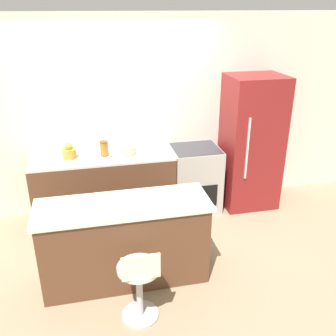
{
  "coord_description": "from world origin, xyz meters",
  "views": [
    {
      "loc": [
        -0.42,
        -4.21,
        2.68
      ],
      "look_at": [
        0.44,
        -0.34,
        0.93
      ],
      "focal_mm": 40.0,
      "sensor_mm": 36.0,
      "label": 1
    }
  ],
  "objects": [
    {
      "name": "canister_jar",
      "position": [
        -0.24,
        0.32,
        0.99
      ],
      "size": [
        0.11,
        0.11,
        0.19
      ],
      "color": "#9E6623",
      "rests_on": "back_counter"
    },
    {
      "name": "ground_plane",
      "position": [
        0.0,
        0.0,
        0.0
      ],
      "size": [
        14.0,
        14.0,
        0.0
      ],
      "primitive_type": "plane",
      "color": "#998466"
    },
    {
      "name": "back_counter",
      "position": [
        -0.27,
        0.31,
        0.45
      ],
      "size": [
        1.82,
        0.58,
        0.9
      ],
      "color": "brown",
      "rests_on": "ground_plane"
    },
    {
      "name": "kitchen_island",
      "position": [
        -0.15,
        -0.99,
        0.45
      ],
      "size": [
        1.72,
        0.59,
        0.89
      ],
      "color": "brown",
      "rests_on": "ground_plane"
    },
    {
      "name": "stool_chair",
      "position": [
        -0.09,
        -1.59,
        0.4
      ],
      "size": [
        0.38,
        0.38,
        0.8
      ],
      "color": "#B7B7BC",
      "rests_on": "ground_plane"
    },
    {
      "name": "kettle",
      "position": [
        -0.68,
        0.32,
        0.98
      ],
      "size": [
        0.18,
        0.18,
        0.2
      ],
      "color": "#B29333",
      "rests_on": "back_counter"
    },
    {
      "name": "refrigerator",
      "position": [
        1.76,
        0.28,
        0.92
      ],
      "size": [
        0.74,
        0.66,
        1.84
      ],
      "color": "maroon",
      "rests_on": "ground_plane"
    },
    {
      "name": "oven_range",
      "position": [
        0.97,
        0.31,
        0.45
      ],
      "size": [
        0.65,
        0.59,
        0.9
      ],
      "color": "#B7B2A8",
      "rests_on": "ground_plane"
    },
    {
      "name": "mixing_bowl",
      "position": [
        0.06,
        0.32,
        0.94
      ],
      "size": [
        0.2,
        0.2,
        0.09
      ],
      "color": "#C1B28E",
      "rests_on": "back_counter"
    },
    {
      "name": "wall_back",
      "position": [
        0.0,
        0.63,
        1.3
      ],
      "size": [
        8.0,
        0.06,
        2.6
      ],
      "color": "silver",
      "rests_on": "ground_plane"
    }
  ]
}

